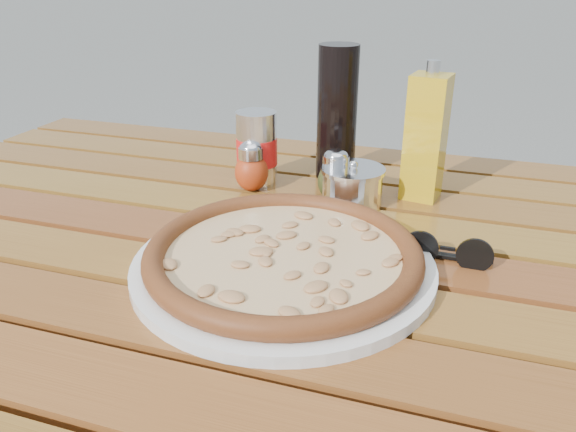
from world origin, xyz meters
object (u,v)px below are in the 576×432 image
(plate, at_px, (283,265))
(oregano_shaker, at_px, (335,176))
(table, at_px, (283,292))
(dark_bottle, at_px, (337,113))
(soda_can, at_px, (257,149))
(pizza, at_px, (283,254))
(olive_oil_cruet, at_px, (426,137))
(sunglasses, at_px, (447,252))
(parmesan_tin, at_px, (352,186))
(pepper_shaker, at_px, (251,167))

(plate, height_order, oregano_shaker, oregano_shaker)
(table, height_order, dark_bottle, dark_bottle)
(soda_can, bearing_deg, pizza, -63.12)
(table, height_order, plate, plate)
(olive_oil_cruet, bearing_deg, soda_can, -175.30)
(sunglasses, bearing_deg, parmesan_tin, 136.90)
(plate, relative_size, parmesan_tin, 2.87)
(pizza, bearing_deg, olive_oil_cruet, 65.52)
(plate, bearing_deg, oregano_shaker, 88.52)
(dark_bottle, xyz_separation_m, olive_oil_cruet, (0.15, -0.05, -0.01))
(dark_bottle, distance_m, sunglasses, 0.34)
(sunglasses, bearing_deg, pepper_shaker, 154.91)
(pizza, relative_size, olive_oil_cruet, 1.81)
(pepper_shaker, height_order, soda_can, soda_can)
(parmesan_tin, height_order, sunglasses, parmesan_tin)
(table, xyz_separation_m, oregano_shaker, (0.03, 0.16, 0.11))
(pizza, distance_m, olive_oil_cruet, 0.32)
(table, xyz_separation_m, plate, (0.02, -0.07, 0.08))
(dark_bottle, xyz_separation_m, sunglasses, (0.20, -0.26, -0.09))
(pizza, distance_m, pepper_shaker, 0.27)
(pizza, xyz_separation_m, soda_can, (-0.13, 0.27, 0.04))
(parmesan_tin, bearing_deg, olive_oil_cruet, 34.55)
(pizza, relative_size, oregano_shaker, 4.64)
(dark_bottle, height_order, olive_oil_cruet, dark_bottle)
(plate, bearing_deg, parmesan_tin, 80.93)
(plate, bearing_deg, sunglasses, 22.99)
(table, height_order, olive_oil_cruet, olive_oil_cruet)
(dark_bottle, bearing_deg, pepper_shaker, -137.17)
(table, xyz_separation_m, dark_bottle, (0.00, 0.27, 0.19))
(parmesan_tin, bearing_deg, oregano_shaker, 158.50)
(oregano_shaker, xyz_separation_m, olive_oil_cruet, (0.12, 0.05, 0.06))
(table, bearing_deg, pizza, -71.38)
(oregano_shaker, relative_size, parmesan_tin, 0.65)
(pizza, height_order, pepper_shaker, pepper_shaker)
(plate, height_order, parmesan_tin, parmesan_tin)
(plate, distance_m, pepper_shaker, 0.27)
(pizza, distance_m, soda_can, 0.30)
(pepper_shaker, distance_m, soda_can, 0.04)
(table, relative_size, dark_bottle, 6.36)
(pepper_shaker, relative_size, sunglasses, 0.74)
(oregano_shaker, bearing_deg, pizza, -91.48)
(plate, distance_m, pizza, 0.02)
(pepper_shaker, distance_m, oregano_shaker, 0.14)
(soda_can, bearing_deg, parmesan_tin, -14.50)
(sunglasses, bearing_deg, pizza, -156.23)
(plate, xyz_separation_m, olive_oil_cruet, (0.13, 0.29, 0.09))
(table, distance_m, dark_bottle, 0.33)
(soda_can, bearing_deg, plate, -63.12)
(plate, xyz_separation_m, sunglasses, (0.18, 0.08, 0.01))
(pizza, relative_size, pepper_shaker, 4.64)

